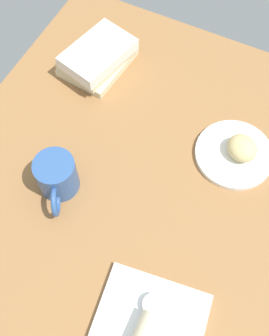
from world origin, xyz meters
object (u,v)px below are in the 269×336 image
sauce_cup (153,305)px  round_plate (234,154)px  square_plate (147,331)px  book_stack (98,57)px  coffee_mug (57,177)px  scone_pastry (242,148)px

sauce_cup → round_plate: bearing=176.4°
round_plate → square_plate: size_ratio=0.89×
book_stack → coffee_mug: size_ratio=1.62×
square_plate → book_stack: 71.35cm
book_stack → sauce_cup: bearing=38.4°
square_plate → scone_pastry: bearing=176.6°
sauce_cup → book_stack: (-52.41, -41.48, 1.00)cm
coffee_mug → square_plate: bearing=58.2°
scone_pastry → square_plate: (47.36, -2.82, -3.03)cm
scone_pastry → square_plate: size_ratio=0.35×
round_plate → book_stack: 45.46cm
round_plate → book_stack: size_ratio=0.87×
square_plate → coffee_mug: bearing=-121.8°
sauce_cup → coffee_mug: size_ratio=0.33×
book_stack → square_plate: bearing=36.6°
scone_pastry → coffee_mug: coffee_mug is taller
round_plate → sauce_cup: size_ratio=4.28×
round_plate → square_plate: square_plate is taller
sauce_cup → square_plate: bearing=11.5°
book_stack → coffee_mug: (36.88, 9.54, 1.37)cm
book_stack → round_plate: bearing=76.7°
sauce_cup → book_stack: bearing=-141.6°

